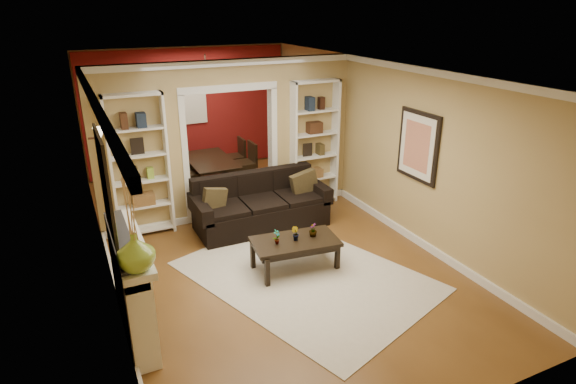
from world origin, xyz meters
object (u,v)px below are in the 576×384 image
bookshelf_left (140,167)px  coffee_table (295,254)px  fireplace (134,286)px  dining_table (212,172)px  sofa (261,202)px  bookshelf_right (314,144)px

bookshelf_left → coffee_table: bearing=-50.6°
coffee_table → bookshelf_left: bearing=135.8°
fireplace → dining_table: (2.20, 4.29, -0.30)m
coffee_table → dining_table: (-0.05, 3.84, 0.05)m
coffee_table → dining_table: dining_table is taller
coffee_table → fireplace: 2.32m
coffee_table → dining_table: bearing=97.1°
sofa → fireplace: size_ratio=1.33×
bookshelf_left → bookshelf_right: 3.10m
fireplace → dining_table: fireplace is taller
sofa → bookshelf_left: 2.02m
sofa → dining_table: sofa is taller
bookshelf_right → fireplace: (-3.64, -2.53, -0.57)m
bookshelf_right → dining_table: (-1.44, 1.76, -0.87)m
bookshelf_left → dining_table: bookshelf_left is taller
sofa → dining_table: 2.35m
bookshelf_left → fireplace: bearing=-102.0°
coffee_table → fireplace: fireplace is taller
bookshelf_right → dining_table: bearing=129.4°
bookshelf_left → fireplace: bookshelf_left is taller
coffee_table → dining_table: size_ratio=0.76×
dining_table → fireplace: bearing=152.9°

